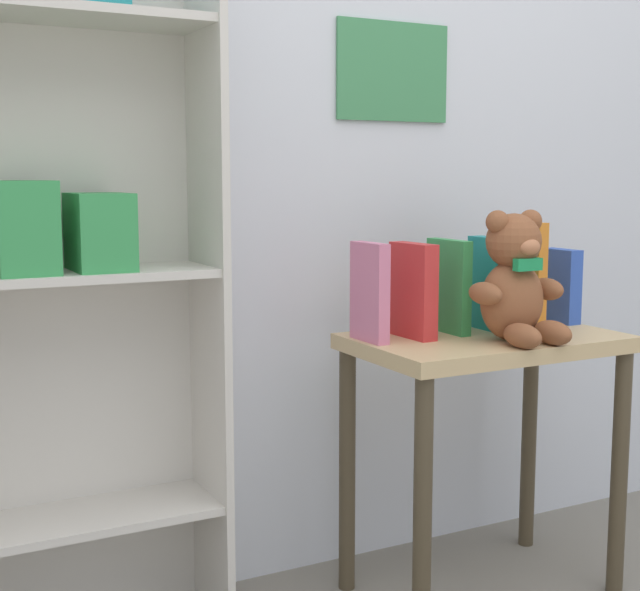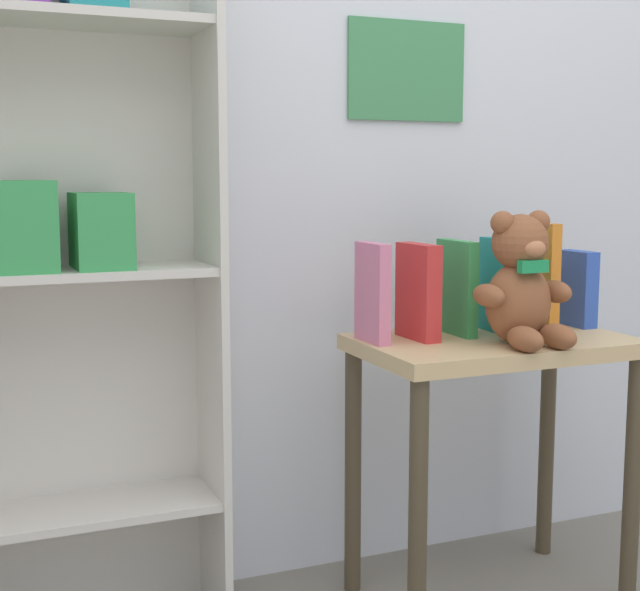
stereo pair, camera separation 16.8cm
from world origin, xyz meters
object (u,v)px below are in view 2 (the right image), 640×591
display_table (492,386)px  book_standing_green (457,288)px  book_standing_teal (501,285)px  bookshelf_side (61,233)px  book_standing_blue (577,289)px  book_standing_red (418,292)px  teddy_bear (521,284)px  book_standing_pink (372,293)px  book_standing_orange (537,276)px

display_table → book_standing_green: bearing=127.1°
book_standing_green → book_standing_teal: bearing=-7.1°
bookshelf_side → book_standing_blue: bookshelf_side is taller
bookshelf_side → book_standing_red: 0.79m
book_standing_blue → book_standing_green: bearing=176.7°
teddy_bear → book_standing_pink: (-0.29, 0.15, -0.02)m
teddy_bear → book_standing_teal: bearing=72.6°
book_standing_red → book_standing_orange: (0.34, 0.02, 0.02)m
book_standing_teal → book_standing_orange: size_ratio=0.87×
display_table → teddy_bear: bearing=-83.4°
teddy_bear → book_standing_orange: (0.16, 0.16, -0.01)m
book_standing_blue → book_standing_teal: bearing=179.2°
teddy_bear → book_standing_green: 0.18m
bookshelf_side → teddy_bear: (0.94, -0.30, -0.12)m
book_standing_orange → book_standing_blue: (0.11, -0.01, -0.04)m
bookshelf_side → book_standing_red: bookshelf_side is taller
book_standing_blue → teddy_bear: bearing=-152.4°
book_standing_pink → book_standing_red: size_ratio=1.02×
book_standing_pink → book_standing_teal: (0.34, -0.00, 0.00)m
display_table → book_standing_green: (-0.06, 0.07, 0.23)m
book_standing_pink → book_standing_blue: (0.56, 0.00, -0.02)m
book_standing_pink → book_standing_orange: 0.45m
book_standing_pink → book_standing_red: book_standing_pink is taller
bookshelf_side → book_standing_green: (0.88, -0.14, -0.14)m
bookshelf_side → book_standing_blue: size_ratio=8.58×
book_standing_red → book_standing_green: bearing=7.0°
book_standing_pink → book_standing_green: size_ratio=1.01×
book_standing_pink → book_standing_green: bearing=2.1°
display_table → book_standing_orange: bearing=23.8°
teddy_bear → book_standing_green: size_ratio=1.33×
teddy_bear → book_standing_red: 0.23m
bookshelf_side → teddy_bear: bookshelf_side is taller
bookshelf_side → book_standing_blue: (1.22, -0.15, -0.16)m
display_table → book_standing_red: size_ratio=2.89×
book_standing_red → book_standing_blue: book_standing_red is taller
bookshelf_side → book_standing_blue: 1.24m
teddy_bear → book_standing_teal: 0.16m
book_standing_teal → book_standing_orange: bearing=8.6°
book_standing_red → book_standing_blue: size_ratio=1.17×
book_standing_pink → book_standing_blue: 0.56m
book_standing_green → teddy_bear: bearing=-67.5°
book_standing_pink → bookshelf_side: bearing=165.6°
display_table → bookshelf_side: bearing=167.0°
book_standing_teal → book_standing_orange: book_standing_orange is taller
display_table → book_standing_blue: size_ratio=3.38×
display_table → teddy_bear: 0.26m
book_standing_teal → teddy_bear: bearing=-106.0°
bookshelf_side → book_standing_pink: (0.65, -0.15, -0.14)m
book_standing_orange → display_table: bearing=-158.3°
book_standing_pink → book_standing_teal: book_standing_teal is taller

